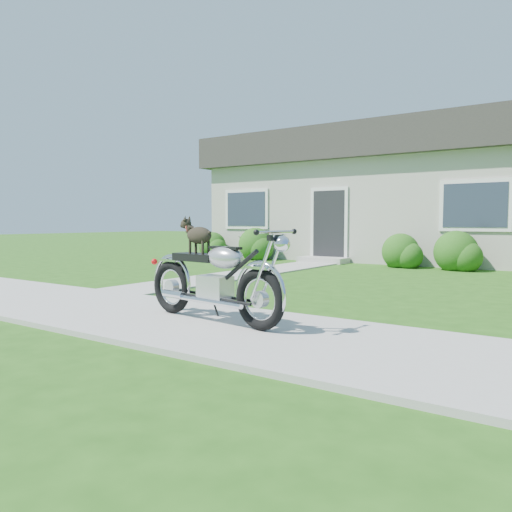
# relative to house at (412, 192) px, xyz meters

# --- Properties ---
(ground) EXTENTS (80.00, 80.00, 0.00)m
(ground) POSITION_rel_house_xyz_m (0.00, -11.99, -2.16)
(ground) COLOR #235114
(ground) RESTS_ON ground
(sidewalk) EXTENTS (24.00, 2.20, 0.04)m
(sidewalk) POSITION_rel_house_xyz_m (0.00, -11.99, -2.14)
(sidewalk) COLOR #9E9B93
(sidewalk) RESTS_ON ground
(walkway) EXTENTS (1.20, 8.00, 0.03)m
(walkway) POSITION_rel_house_xyz_m (-1.50, -6.99, -2.14)
(walkway) COLOR #9E9B93
(walkway) RESTS_ON ground
(house) EXTENTS (12.60, 7.03, 4.50)m
(house) POSITION_rel_house_xyz_m (0.00, 0.00, 0.00)
(house) COLOR beige
(house) RESTS_ON ground
(shrub_row) EXTENTS (10.68, 1.08, 1.08)m
(shrub_row) POSITION_rel_house_xyz_m (-0.49, -3.49, -1.73)
(shrub_row) COLOR #265616
(shrub_row) RESTS_ON ground
(potted_plant_left) EXTENTS (0.65, 0.73, 0.73)m
(potted_plant_left) POSITION_rel_house_xyz_m (-4.08, -3.44, -1.79)
(potted_plant_left) COLOR #255F19
(potted_plant_left) RESTS_ON ground
(potted_plant_right) EXTENTS (0.52, 0.52, 0.81)m
(potted_plant_right) POSITION_rel_house_xyz_m (0.63, -3.44, -1.75)
(potted_plant_right) COLOR #1A611D
(potted_plant_right) RESTS_ON ground
(motorcycle_with_dog) EXTENTS (2.22, 0.63, 1.20)m
(motorcycle_with_dog) POSITION_rel_house_xyz_m (1.45, -11.90, -1.60)
(motorcycle_with_dog) COLOR black
(motorcycle_with_dog) RESTS_ON sidewalk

